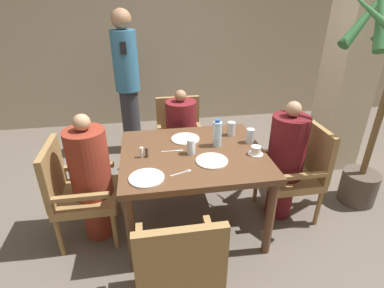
{
  "coord_description": "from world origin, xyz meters",
  "views": [
    {
      "loc": [
        -0.37,
        -2.15,
        1.92
      ],
      "look_at": [
        0.0,
        0.05,
        0.79
      ],
      "focal_mm": 28.0,
      "sensor_mm": 36.0,
      "label": 1
    }
  ],
  "objects_px": {
    "diner_in_left_chair": "(91,178)",
    "standing_host": "(127,81)",
    "chair_left_side": "(76,189)",
    "plate_main_left": "(185,139)",
    "chair_near_corner": "(179,264)",
    "plate_dessert_center": "(147,178)",
    "glass_tall_mid": "(191,147)",
    "glass_tall_far": "(231,129)",
    "water_bottle": "(217,134)",
    "teacup_with_saucer": "(256,151)",
    "chair_far_side": "(180,135)",
    "plate_main_right": "(212,161)",
    "diner_in_far_chair": "(181,136)",
    "chair_right_side": "(298,169)",
    "diner_in_right_chair": "(285,160)",
    "glass_tall_near": "(250,136)"
  },
  "relations": [
    {
      "from": "glass_tall_mid",
      "to": "chair_right_side",
      "type": "bearing_deg",
      "value": 1.1
    },
    {
      "from": "diner_in_far_chair",
      "to": "glass_tall_far",
      "type": "distance_m",
      "value": 0.68
    },
    {
      "from": "diner_in_left_chair",
      "to": "glass_tall_far",
      "type": "distance_m",
      "value": 1.29
    },
    {
      "from": "glass_tall_mid",
      "to": "glass_tall_far",
      "type": "height_order",
      "value": "same"
    },
    {
      "from": "plate_main_left",
      "to": "plate_dessert_center",
      "type": "height_order",
      "value": "same"
    },
    {
      "from": "diner_in_left_chair",
      "to": "standing_host",
      "type": "bearing_deg",
      "value": 79.92
    },
    {
      "from": "chair_far_side",
      "to": "chair_right_side",
      "type": "relative_size",
      "value": 1.0
    },
    {
      "from": "diner_in_far_chair",
      "to": "water_bottle",
      "type": "distance_m",
      "value": 0.77
    },
    {
      "from": "diner_in_right_chair",
      "to": "standing_host",
      "type": "relative_size",
      "value": 0.64
    },
    {
      "from": "chair_right_side",
      "to": "glass_tall_mid",
      "type": "xyz_separation_m",
      "value": [
        -1.0,
        -0.02,
        0.32
      ]
    },
    {
      "from": "standing_host",
      "to": "chair_near_corner",
      "type": "bearing_deg",
      "value": -82.6
    },
    {
      "from": "diner_in_left_chair",
      "to": "glass_tall_near",
      "type": "xyz_separation_m",
      "value": [
        1.36,
        0.1,
        0.22
      ]
    },
    {
      "from": "chair_left_side",
      "to": "plate_main_right",
      "type": "bearing_deg",
      "value": -9.1
    },
    {
      "from": "plate_main_right",
      "to": "water_bottle",
      "type": "bearing_deg",
      "value": 68.41
    },
    {
      "from": "chair_near_corner",
      "to": "plate_main_right",
      "type": "relative_size",
      "value": 3.5
    },
    {
      "from": "chair_left_side",
      "to": "glass_tall_mid",
      "type": "height_order",
      "value": "chair_left_side"
    },
    {
      "from": "diner_in_left_chair",
      "to": "chair_near_corner",
      "type": "height_order",
      "value": "diner_in_left_chair"
    },
    {
      "from": "chair_near_corner",
      "to": "plate_main_right",
      "type": "distance_m",
      "value": 0.85
    },
    {
      "from": "chair_right_side",
      "to": "diner_in_right_chair",
      "type": "relative_size",
      "value": 0.78
    },
    {
      "from": "diner_in_left_chair",
      "to": "glass_tall_mid",
      "type": "relative_size",
      "value": 8.86
    },
    {
      "from": "plate_main_left",
      "to": "water_bottle",
      "type": "xyz_separation_m",
      "value": [
        0.25,
        -0.16,
        0.11
      ]
    },
    {
      "from": "chair_near_corner",
      "to": "diner_in_right_chair",
      "type": "bearing_deg",
      "value": 39.82
    },
    {
      "from": "teacup_with_saucer",
      "to": "chair_far_side",
      "type": "bearing_deg",
      "value": 116.11
    },
    {
      "from": "water_bottle",
      "to": "glass_tall_near",
      "type": "bearing_deg",
      "value": 2.17
    },
    {
      "from": "glass_tall_mid",
      "to": "glass_tall_far",
      "type": "xyz_separation_m",
      "value": [
        0.42,
        0.29,
        0.0
      ]
    },
    {
      "from": "diner_in_far_chair",
      "to": "standing_host",
      "type": "height_order",
      "value": "standing_host"
    },
    {
      "from": "water_bottle",
      "to": "glass_tall_near",
      "type": "height_order",
      "value": "water_bottle"
    },
    {
      "from": "glass_tall_mid",
      "to": "diner_in_left_chair",
      "type": "bearing_deg",
      "value": 178.65
    },
    {
      "from": "chair_right_side",
      "to": "plate_main_right",
      "type": "distance_m",
      "value": 0.91
    },
    {
      "from": "plate_main_left",
      "to": "teacup_with_saucer",
      "type": "distance_m",
      "value": 0.64
    },
    {
      "from": "chair_right_side",
      "to": "glass_tall_far",
      "type": "bearing_deg",
      "value": 154.32
    },
    {
      "from": "chair_left_side",
      "to": "chair_right_side",
      "type": "distance_m",
      "value": 1.95
    },
    {
      "from": "chair_near_corner",
      "to": "glass_tall_far",
      "type": "relative_size",
      "value": 6.95
    },
    {
      "from": "standing_host",
      "to": "glass_tall_mid",
      "type": "relative_size",
      "value": 13.93
    },
    {
      "from": "chair_near_corner",
      "to": "plate_main_left",
      "type": "distance_m",
      "value": 1.19
    },
    {
      "from": "chair_far_side",
      "to": "glass_tall_mid",
      "type": "height_order",
      "value": "chair_far_side"
    },
    {
      "from": "glass_tall_near",
      "to": "diner_in_right_chair",
      "type": "bearing_deg",
      "value": -17.23
    },
    {
      "from": "diner_in_right_chair",
      "to": "glass_tall_near",
      "type": "bearing_deg",
      "value": 162.77
    },
    {
      "from": "plate_dessert_center",
      "to": "glass_tall_mid",
      "type": "bearing_deg",
      "value": 40.55
    },
    {
      "from": "plate_main_left",
      "to": "glass_tall_mid",
      "type": "relative_size",
      "value": 1.98
    },
    {
      "from": "diner_in_far_chair",
      "to": "plate_main_left",
      "type": "distance_m",
      "value": 0.55
    },
    {
      "from": "plate_main_left",
      "to": "plate_main_right",
      "type": "height_order",
      "value": "same"
    },
    {
      "from": "diner_in_far_chair",
      "to": "chair_near_corner",
      "type": "bearing_deg",
      "value": -98.16
    },
    {
      "from": "chair_right_side",
      "to": "glass_tall_near",
      "type": "bearing_deg",
      "value": 167.85
    },
    {
      "from": "diner_in_far_chair",
      "to": "water_bottle",
      "type": "relative_size",
      "value": 4.33
    },
    {
      "from": "water_bottle",
      "to": "glass_tall_near",
      "type": "distance_m",
      "value": 0.3
    },
    {
      "from": "chair_far_side",
      "to": "glass_tall_mid",
      "type": "xyz_separation_m",
      "value": [
        -0.02,
        -0.92,
        0.32
      ]
    },
    {
      "from": "glass_tall_near",
      "to": "glass_tall_far",
      "type": "height_order",
      "value": "same"
    },
    {
      "from": "chair_left_side",
      "to": "plate_main_left",
      "type": "bearing_deg",
      "value": 14.73
    },
    {
      "from": "chair_right_side",
      "to": "chair_near_corner",
      "type": "xyz_separation_m",
      "value": [
        -1.21,
        -0.9,
        0.0
      ]
    }
  ]
}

